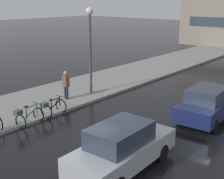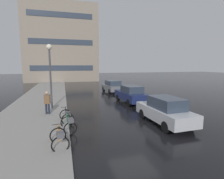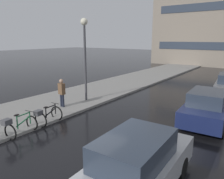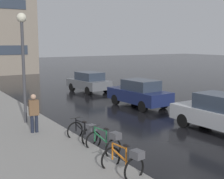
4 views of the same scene
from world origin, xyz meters
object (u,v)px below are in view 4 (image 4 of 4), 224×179
at_px(car_navy, 139,93).
at_px(pedestrian, 34,112).
at_px(car_grey, 89,82).
at_px(streetlamp, 23,49).
at_px(bicycle_nearest, 125,161).
at_px(car_silver, 220,113).
at_px(bicycle_second, 106,142).
at_px(bicycle_third, 84,132).

xyz_separation_m(car_navy, pedestrian, (-7.37, -2.48, 0.17)).
xyz_separation_m(car_grey, pedestrian, (-7.41, -9.15, 0.20)).
bearing_deg(streetlamp, car_grey, 45.27).
distance_m(bicycle_nearest, car_silver, 6.42).
relative_size(car_navy, pedestrian, 2.43).
relative_size(bicycle_second, car_silver, 0.34).
xyz_separation_m(car_silver, car_navy, (0.29, 6.24, -0.01)).
xyz_separation_m(car_silver, pedestrian, (-7.08, 3.75, 0.16)).
xyz_separation_m(car_silver, car_grey, (0.32, 12.90, -0.03)).
xyz_separation_m(bicycle_nearest, car_grey, (6.51, 14.61, 0.30)).
xyz_separation_m(bicycle_second, bicycle_third, (-0.07, 1.51, -0.01)).
height_order(bicycle_nearest, bicycle_third, bicycle_nearest).
bearing_deg(car_navy, car_grey, 89.69).
height_order(car_grey, pedestrian, pedestrian).
distance_m(bicycle_third, pedestrian, 2.51).
xyz_separation_m(bicycle_second, streetlamp, (-1.18, 5.46, 3.11)).
bearing_deg(car_silver, streetlamp, 140.92).
bearing_deg(pedestrian, car_navy, 18.63).
bearing_deg(bicycle_third, streetlamp, 105.60).
relative_size(car_silver, car_grey, 1.10).
distance_m(bicycle_second, car_navy, 8.56).
distance_m(car_silver, car_navy, 6.24).
distance_m(bicycle_nearest, car_navy, 10.25).
bearing_deg(car_grey, car_navy, -90.31).
bearing_deg(car_navy, streetlamp, -175.00).
xyz_separation_m(bicycle_third, streetlamp, (-1.10, 3.95, 3.13)).
distance_m(bicycle_second, streetlamp, 6.39).
xyz_separation_m(bicycle_third, car_navy, (6.09, 4.58, 0.35)).
distance_m(bicycle_third, car_silver, 6.04).
distance_m(car_silver, car_grey, 12.91).
height_order(bicycle_second, car_silver, car_silver).
bearing_deg(streetlamp, car_navy, 5.00).
height_order(car_silver, car_grey, car_silver).
relative_size(bicycle_third, car_navy, 0.33).
bearing_deg(car_silver, pedestrian, 152.09).
relative_size(bicycle_third, car_grey, 0.36).
bearing_deg(bicycle_second, car_navy, 45.33).
distance_m(car_silver, pedestrian, 8.02).
bearing_deg(bicycle_second, car_silver, -1.50).
xyz_separation_m(car_navy, car_grey, (0.04, 6.67, -0.02)).
bearing_deg(bicycle_nearest, bicycle_second, 76.22).
bearing_deg(streetlamp, bicycle_nearest, -84.36).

